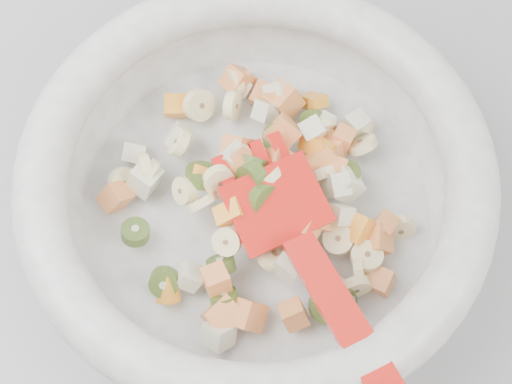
% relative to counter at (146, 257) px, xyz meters
% --- Properties ---
extents(counter, '(2.00, 0.60, 0.90)m').
position_rel_counter_xyz_m(counter, '(0.00, 0.00, 0.00)').
color(counter, gray).
rests_on(counter, ground).
extents(mixing_bowl, '(0.41, 0.38, 0.12)m').
position_rel_counter_xyz_m(mixing_bowl, '(0.20, -0.06, 0.51)').
color(mixing_bowl, white).
rests_on(mixing_bowl, counter).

